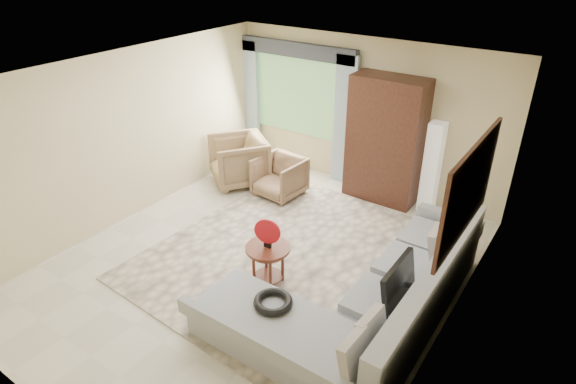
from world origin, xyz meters
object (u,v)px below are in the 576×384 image
Objects in this scene: tv_screen at (399,283)px; armchair_left at (239,161)px; armchair_right at (279,177)px; coffee_table at (268,264)px; floor_lamp at (432,168)px; armoire at (385,140)px; sectional_sofa at (372,305)px; potted_plant at (248,154)px.

tv_screen is 4.32m from armchair_left.
coffee_table is at bearing -52.83° from armchair_right.
coffee_table is at bearing -108.12° from floor_lamp.
coffee_table is 3.07m from armoire.
sectional_sofa reaches higher than armchair_right.
tv_screen is 1.75m from coffee_table.
coffee_table is at bearing -176.94° from tv_screen.
armchair_left reaches higher than potted_plant.
armchair_left is 1.81× the size of potted_plant.
sectional_sofa is 1.65× the size of armoire.
armchair_right is 0.51× the size of floor_lamp.
armoire is (0.19, 2.97, 0.75)m from coffee_table.
potted_plant is (-3.89, 2.57, -0.02)m from sectional_sofa.
sectional_sofa is at bearing -30.93° from armchair_right.
armchair_right is 1.33m from potted_plant.
sectional_sofa reaches higher than potted_plant.
armchair_right reaches higher than potted_plant.
armchair_left is 0.72m from potted_plant.
floor_lamp is at bearing 28.61° from armchair_right.
armchair_left is 3.33m from floor_lamp.
potted_plant is (-2.46, 2.65, -0.03)m from coffee_table.
floor_lamp is (3.45, 0.38, 0.49)m from potted_plant.
coffee_table is 2.96m from armchair_left.
tv_screen is at bearing -31.62° from potted_plant.
armoire is at bearing 113.06° from sectional_sofa.
tv_screen is 0.49× the size of floor_lamp.
sectional_sofa is 6.09× the size of coffee_table.
floor_lamp reaches higher than potted_plant.
sectional_sofa reaches higher than coffee_table.
potted_plant is at bearing 146.50° from sectional_sofa.
tv_screen is 3.27m from armoire.
tv_screen is 3.02m from floor_lamp.
armoire is (-1.50, 2.88, 0.33)m from tv_screen.
sectional_sofa is at bearing -66.94° from armoire.
potted_plant is 0.25× the size of armoire.
sectional_sofa reaches higher than armchair_left.
tv_screen is at bearing -62.51° from armoire.
sectional_sofa is 4.68× the size of tv_screen.
tv_screen is at bearing 3.24° from sectional_sofa.
coffee_table is (-1.43, -0.08, 0.01)m from sectional_sofa.
potted_plant is at bearing -173.66° from floor_lamp.
armchair_left is 1.25× the size of armchair_right.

